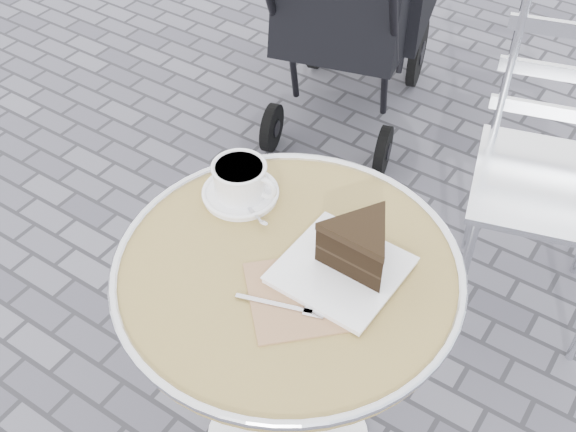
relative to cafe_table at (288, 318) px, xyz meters
The scene contains 4 objects.
cafe_table is the anchor object (origin of this frame).
cappuccino_set 0.31m from the cafe_table, 149.74° to the left, with size 0.19×0.17×0.09m.
cake_plate_set 0.26m from the cafe_table, 30.41° to the left, with size 0.32×0.39×0.12m.
bistro_chair 0.97m from the cafe_table, 72.46° to the left, with size 0.53×0.53×0.95m.
Camera 1 is at (0.54, -0.80, 1.83)m, focal length 45.00 mm.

